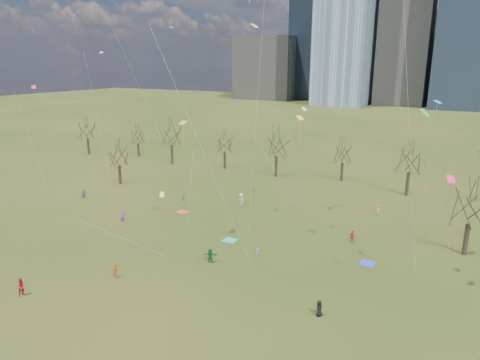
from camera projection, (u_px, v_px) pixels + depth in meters
The scene contains 18 objects.
ground at pixel (187, 269), 45.59m from camera, with size 500.00×500.00×0.00m, color black.
downtown_skyline at pixel (420, 26), 215.66m from camera, with size 212.50×78.00×118.00m.
bare_tree_row at pixel (306, 151), 75.70m from camera, with size 113.04×29.80×9.50m.
blanket_teal at pixel (230, 240), 53.05m from camera, with size 1.60×1.50×0.03m, color teal.
blanket_navy at pixel (368, 263), 46.99m from camera, with size 1.60×1.50×0.03m, color #292EBF.
blanket_crimson at pixel (183, 212), 63.13m from camera, with size 1.60×1.50×0.03m, color red.
person_2 at pixel (22, 287), 40.32m from camera, with size 0.86×0.67×1.78m, color #A61725.
person_3 at pixel (258, 253), 48.29m from camera, with size 0.72×0.41×1.11m, color slate.
person_4 at pixel (115, 271), 43.71m from camera, with size 0.86×0.36×1.47m, color #CD5916.
person_5 at pixel (210, 255), 47.03m from camera, with size 1.55×0.49×1.68m, color #17682F.
person_6 at pixel (319, 308), 37.04m from camera, with size 0.74×0.48×1.51m, color black.
person_7 at pixel (122, 216), 58.93m from camera, with size 0.62×0.41×1.71m, color #8B4587.
person_9 at pixel (241, 199), 66.37m from camera, with size 1.12×0.64×1.73m, color silver.
person_10 at pixel (352, 237), 52.21m from camera, with size 0.92×0.38×1.57m, color #B62B1A.
person_11 at pixel (84, 194), 69.37m from camera, with size 1.42×0.45×1.53m, color slate.
person_12 at pixel (378, 210), 62.09m from camera, with size 0.68×0.44×1.38m, color orange.
person_13 at pixel (184, 197), 67.95m from camera, with size 0.54×0.35×1.48m, color #1B7A4A.
kites_airborne at pixel (287, 137), 48.68m from camera, with size 72.70×41.86×30.10m.
Camera 1 is at (24.41, -33.93, 21.33)m, focal length 32.00 mm.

